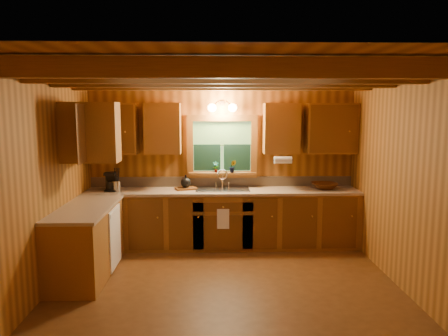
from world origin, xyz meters
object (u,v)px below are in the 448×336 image
sink (223,192)px  coffee_maker (111,182)px  wicker_basket (324,186)px  cutting_board (186,188)px

sink → coffee_maker: bearing=-178.7°
wicker_basket → coffee_maker: bearing=-178.9°
sink → cutting_board: (-0.57, 0.04, 0.06)m
coffee_maker → cutting_board: coffee_maker is taller
sink → wicker_basket: sink is taller
coffee_maker → cutting_board: 1.15m
sink → coffee_maker: sink is taller
coffee_maker → cutting_board: bearing=-0.5°
sink → cutting_board: 0.58m
sink → coffee_maker: 1.72m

